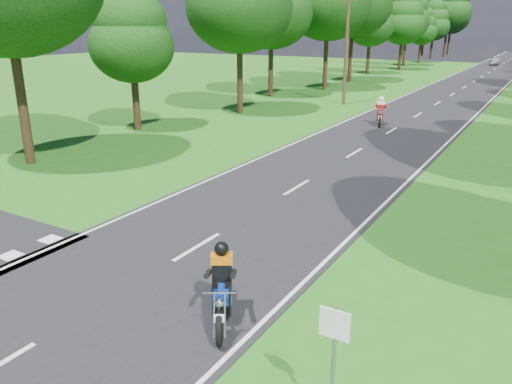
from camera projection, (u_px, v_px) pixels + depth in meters
The scene contains 9 objects.
ground at pixel (146, 278), 11.73m from camera, with size 160.00×160.00×0.00m, color #255B14.
main_road at pixel (474, 82), 52.46m from camera, with size 7.00×140.00×0.02m, color black.
road_markings at pixel (470, 83), 51.00m from camera, with size 7.40×140.00×0.01m.
treeline at pixel (511, 1), 57.34m from camera, with size 40.00×115.35×14.78m.
telegraph_pole at pixel (346, 48), 36.16m from camera, with size 1.20×0.26×8.00m.
road_sign at pixel (334, 349), 7.00m from camera, with size 0.45×0.07×2.00m.
rider_near_blue at pixel (222, 284), 9.80m from camera, with size 0.65×1.94×1.61m, color navy, non-canonical shape.
rider_far_red at pixel (380, 111), 29.35m from camera, with size 0.67×2.00×1.66m, color #B10D27, non-canonical shape.
distant_car at pixel (495, 61), 73.74m from camera, with size 1.44×3.58×1.22m, color #A9ACB0.
Camera 1 is at (7.60, -7.67, 5.66)m, focal length 35.00 mm.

